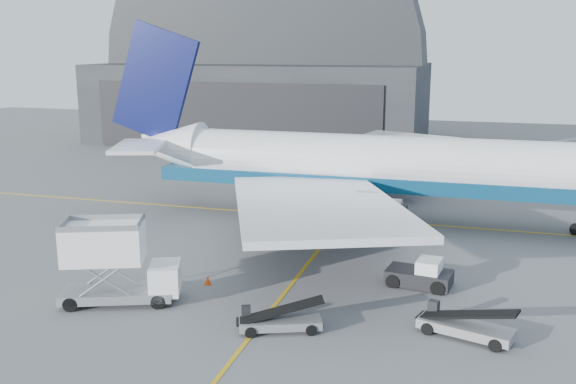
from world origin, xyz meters
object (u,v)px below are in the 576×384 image
(catering_truck, at_px, (115,264))
(belt_loader_a, at_px, (279,321))
(airliner, at_px, (370,165))
(belt_loader_b, at_px, (465,326))
(pushback_tug, at_px, (421,275))

(catering_truck, xyz_separation_m, belt_loader_a, (10.24, -1.01, -1.84))
(airliner, relative_size, belt_loader_b, 9.38)
(pushback_tug, distance_m, belt_loader_a, 10.96)
(airliner, xyz_separation_m, catering_truck, (-11.24, -22.38, -2.41))
(airliner, xyz_separation_m, pushback_tug, (5.65, -14.66, -4.10))
(belt_loader_a, bearing_deg, pushback_tug, 31.61)
(pushback_tug, bearing_deg, airliner, 119.28)
(belt_loader_a, height_order, belt_loader_b, belt_loader_b)
(airliner, relative_size, belt_loader_a, 10.47)
(airliner, height_order, catering_truck, airliner)
(belt_loader_b, bearing_deg, pushback_tug, 129.18)
(belt_loader_b, bearing_deg, belt_loader_a, -151.42)
(pushback_tug, bearing_deg, belt_loader_a, -119.09)
(airliner, relative_size, catering_truck, 6.70)
(belt_loader_a, xyz_separation_m, belt_loader_b, (9.42, 1.97, 0.06))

